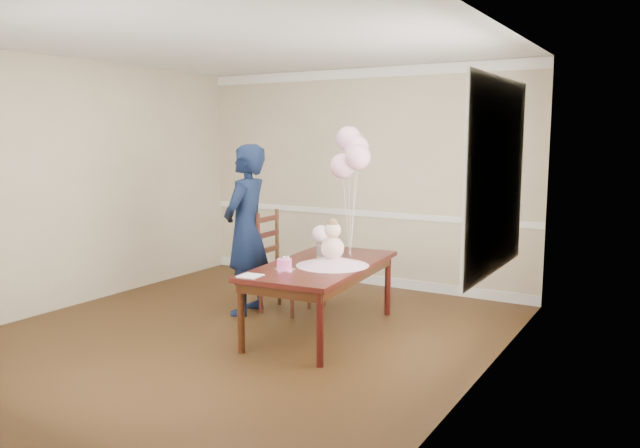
# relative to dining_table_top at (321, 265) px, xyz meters

# --- Properties ---
(floor) EXTENTS (4.50, 5.00, 0.00)m
(floor) POSITION_rel_dining_table_top_xyz_m (-0.61, -0.50, -0.65)
(floor) COLOR black
(floor) RESTS_ON ground
(ceiling) EXTENTS (4.50, 5.00, 0.02)m
(ceiling) POSITION_rel_dining_table_top_xyz_m (-0.61, -0.50, 2.05)
(ceiling) COLOR silver
(ceiling) RESTS_ON wall_back
(wall_back) EXTENTS (4.50, 0.02, 2.70)m
(wall_back) POSITION_rel_dining_table_top_xyz_m (-0.61, 2.00, 0.70)
(wall_back) COLOR #BEAD8C
(wall_back) RESTS_ON floor
(wall_left) EXTENTS (0.02, 5.00, 2.70)m
(wall_left) POSITION_rel_dining_table_top_xyz_m (-2.86, -0.50, 0.70)
(wall_left) COLOR #BEAD8C
(wall_left) RESTS_ON floor
(wall_right) EXTENTS (0.02, 5.00, 2.70)m
(wall_right) POSITION_rel_dining_table_top_xyz_m (1.64, -0.50, 0.70)
(wall_right) COLOR #BEAD8C
(wall_right) RESTS_ON floor
(chair_rail_trim) EXTENTS (4.50, 0.02, 0.07)m
(chair_rail_trim) POSITION_rel_dining_table_top_xyz_m (-0.61, 1.99, 0.25)
(chair_rail_trim) COLOR white
(chair_rail_trim) RESTS_ON wall_back
(crown_molding) EXTENTS (4.50, 0.02, 0.12)m
(crown_molding) POSITION_rel_dining_table_top_xyz_m (-0.61, 1.99, 1.98)
(crown_molding) COLOR white
(crown_molding) RESTS_ON wall_back
(baseboard_trim) EXTENTS (4.50, 0.02, 0.12)m
(baseboard_trim) POSITION_rel_dining_table_top_xyz_m (-0.61, 1.99, -0.59)
(baseboard_trim) COLOR white
(baseboard_trim) RESTS_ON floor
(window_frame) EXTENTS (0.02, 1.66, 1.56)m
(window_frame) POSITION_rel_dining_table_top_xyz_m (1.62, 0.00, 0.90)
(window_frame) COLOR white
(window_frame) RESTS_ON wall_right
(window_blinds) EXTENTS (0.01, 1.50, 1.40)m
(window_blinds) POSITION_rel_dining_table_top_xyz_m (1.60, 0.00, 0.90)
(window_blinds) COLOR white
(window_blinds) RESTS_ON wall_right
(dining_table_top) EXTENTS (1.05, 1.87, 0.04)m
(dining_table_top) POSITION_rel_dining_table_top_xyz_m (0.00, 0.00, 0.00)
(dining_table_top) COLOR black
(dining_table_top) RESTS_ON table_leg_fl
(table_apron) EXTENTS (0.96, 1.77, 0.09)m
(table_apron) POSITION_rel_dining_table_top_xyz_m (0.00, 0.00, -0.07)
(table_apron) COLOR black
(table_apron) RESTS_ON table_leg_fl
(table_leg_fl) EXTENTS (0.07, 0.07, 0.63)m
(table_leg_fl) POSITION_rel_dining_table_top_xyz_m (-0.30, -0.86, -0.34)
(table_leg_fl) COLOR black
(table_leg_fl) RESTS_ON floor
(table_leg_fr) EXTENTS (0.07, 0.07, 0.63)m
(table_leg_fr) POSITION_rel_dining_table_top_xyz_m (0.45, -0.79, -0.34)
(table_leg_fr) COLOR black
(table_leg_fr) RESTS_ON floor
(table_leg_bl) EXTENTS (0.07, 0.07, 0.63)m
(table_leg_bl) POSITION_rel_dining_table_top_xyz_m (-0.45, 0.79, -0.34)
(table_leg_bl) COLOR black
(table_leg_bl) RESTS_ON floor
(table_leg_br) EXTENTS (0.07, 0.07, 0.63)m
(table_leg_br) POSITION_rel_dining_table_top_xyz_m (0.30, 0.86, -0.34)
(table_leg_br) COLOR black
(table_leg_br) RESTS_ON floor
(baby_skirt) EXTENTS (0.74, 0.74, 0.09)m
(baby_skirt) POSITION_rel_dining_table_top_xyz_m (0.14, -0.03, 0.07)
(baby_skirt) COLOR #D69DB2
(baby_skirt) RESTS_ON dining_table_top
(baby_torso) EXTENTS (0.22, 0.22, 0.22)m
(baby_torso) POSITION_rel_dining_table_top_xyz_m (0.14, -0.03, 0.18)
(baby_torso) COLOR pink
(baby_torso) RESTS_ON baby_skirt
(baby_head) EXTENTS (0.15, 0.15, 0.15)m
(baby_head) POSITION_rel_dining_table_top_xyz_m (0.14, -0.03, 0.36)
(baby_head) COLOR beige
(baby_head) RESTS_ON baby_torso
(baby_hair) EXTENTS (0.11, 0.11, 0.11)m
(baby_hair) POSITION_rel_dining_table_top_xyz_m (0.14, -0.03, 0.41)
(baby_hair) COLOR brown
(baby_hair) RESTS_ON baby_head
(cake_platter) EXTENTS (0.21, 0.21, 0.01)m
(cake_platter) POSITION_rel_dining_table_top_xyz_m (-0.14, -0.42, 0.03)
(cake_platter) COLOR silver
(cake_platter) RESTS_ON dining_table_top
(birthday_cake) EXTENTS (0.15, 0.15, 0.09)m
(birthday_cake) POSITION_rel_dining_table_top_xyz_m (-0.14, -0.42, 0.07)
(birthday_cake) COLOR #FF50AF
(birthday_cake) RESTS_ON cake_platter
(cake_flower_a) EXTENTS (0.03, 0.03, 0.03)m
(cake_flower_a) POSITION_rel_dining_table_top_xyz_m (-0.14, -0.42, 0.13)
(cake_flower_a) COLOR white
(cake_flower_a) RESTS_ON birthday_cake
(cake_flower_b) EXTENTS (0.03, 0.03, 0.03)m
(cake_flower_b) POSITION_rel_dining_table_top_xyz_m (-0.12, -0.40, 0.13)
(cake_flower_b) COLOR white
(cake_flower_b) RESTS_ON birthday_cake
(rose_vase_near) EXTENTS (0.10, 0.10, 0.14)m
(rose_vase_near) POSITION_rel_dining_table_top_xyz_m (-0.16, 0.26, 0.09)
(rose_vase_near) COLOR silver
(rose_vase_near) RESTS_ON dining_table_top
(roses_near) EXTENTS (0.17, 0.17, 0.17)m
(roses_near) POSITION_rel_dining_table_top_xyz_m (-0.16, 0.26, 0.26)
(roses_near) COLOR silver
(roses_near) RESTS_ON rose_vase_near
(napkin) EXTENTS (0.20, 0.20, 0.01)m
(napkin) POSITION_rel_dining_table_top_xyz_m (-0.25, -0.79, 0.03)
(napkin) COLOR silver
(napkin) RESTS_ON dining_table_top
(balloon_weight) EXTENTS (0.04, 0.04, 0.02)m
(balloon_weight) POSITION_rel_dining_table_top_xyz_m (0.05, 0.50, 0.03)
(balloon_weight) COLOR silver
(balloon_weight) RESTS_ON dining_table_top
(balloon_a) EXTENTS (0.25, 0.25, 0.25)m
(balloon_a) POSITION_rel_dining_table_top_xyz_m (-0.04, 0.49, 0.92)
(balloon_a) COLOR #FFB4CB
(balloon_a) RESTS_ON balloon_ribbon_a
(balloon_b) EXTENTS (0.25, 0.25, 0.25)m
(balloon_b) POSITION_rel_dining_table_top_xyz_m (0.14, 0.46, 1.01)
(balloon_b) COLOR #FFB4CA
(balloon_b) RESTS_ON balloon_ribbon_b
(balloon_c) EXTENTS (0.25, 0.25, 0.25)m
(balloon_c) POSITION_rel_dining_table_top_xyz_m (0.06, 0.59, 1.10)
(balloon_c) COLOR #FFB4D2
(balloon_c) RESTS_ON balloon_ribbon_c
(balloon_d) EXTENTS (0.25, 0.25, 0.25)m
(balloon_d) POSITION_rel_dining_table_top_xyz_m (-0.04, 0.60, 1.19)
(balloon_d) COLOR #F4ADD3
(balloon_d) RESTS_ON balloon_ribbon_d
(balloon_ribbon_a) EXTENTS (0.08, 0.01, 0.75)m
(balloon_ribbon_a) POSITION_rel_dining_table_top_xyz_m (0.00, 0.50, 0.41)
(balloon_ribbon_a) COLOR silver
(balloon_ribbon_a) RESTS_ON balloon_weight
(balloon_ribbon_b) EXTENTS (0.10, 0.04, 0.84)m
(balloon_ribbon_b) POSITION_rel_dining_table_top_xyz_m (0.09, 0.48, 0.45)
(balloon_ribbon_b) COLOR white
(balloon_ribbon_b) RESTS_ON balloon_weight
(balloon_ribbon_c) EXTENTS (0.01, 0.09, 0.93)m
(balloon_ribbon_c) POSITION_rel_dining_table_top_xyz_m (0.05, 0.55, 0.50)
(balloon_ribbon_c) COLOR white
(balloon_ribbon_c) RESTS_ON balloon_weight
(balloon_ribbon_d) EXTENTS (0.08, 0.09, 1.02)m
(balloon_ribbon_d) POSITION_rel_dining_table_top_xyz_m (0.01, 0.55, 0.54)
(balloon_ribbon_d) COLOR silver
(balloon_ribbon_d) RESTS_ON balloon_weight
(dining_chair_seat) EXTENTS (0.49, 0.49, 0.05)m
(dining_chair_seat) POSITION_rel_dining_table_top_xyz_m (-0.70, 0.43, -0.18)
(dining_chair_seat) COLOR #3C1A10
(dining_chair_seat) RESTS_ON chair_leg_fl
(chair_leg_fl) EXTENTS (0.04, 0.04, 0.45)m
(chair_leg_fl) POSITION_rel_dining_table_top_xyz_m (-0.88, 0.23, -0.43)
(chair_leg_fl) COLOR #39150F
(chair_leg_fl) RESTS_ON floor
(chair_leg_fr) EXTENTS (0.04, 0.04, 0.45)m
(chair_leg_fr) POSITION_rel_dining_table_top_xyz_m (-0.50, 0.25, -0.43)
(chair_leg_fr) COLOR #3D1B10
(chair_leg_fr) RESTS_ON floor
(chair_leg_bl) EXTENTS (0.04, 0.04, 0.45)m
(chair_leg_bl) POSITION_rel_dining_table_top_xyz_m (-0.90, 0.60, -0.43)
(chair_leg_bl) COLOR #36190E
(chair_leg_bl) RESTS_ON floor
(chair_leg_br) EXTENTS (0.04, 0.04, 0.45)m
(chair_leg_br) POSITION_rel_dining_table_top_xyz_m (-0.52, 0.62, -0.43)
(chair_leg_br) COLOR #3E1E10
(chair_leg_br) RESTS_ON floor
(chair_back_post_l) EXTENTS (0.04, 0.04, 0.59)m
(chair_back_post_l) POSITION_rel_dining_table_top_xyz_m (-0.90, 0.22, 0.13)
(chair_back_post_l) COLOR black
(chair_back_post_l) RESTS_ON dining_chair_seat
(chair_back_post_r) EXTENTS (0.04, 0.04, 0.59)m
(chair_back_post_r) POSITION_rel_dining_table_top_xyz_m (-0.92, 0.60, 0.13)
(chair_back_post_r) COLOR #3E2411
(chair_back_post_r) RESTS_ON dining_chair_seat
(chair_slat_low) EXTENTS (0.05, 0.42, 0.05)m
(chair_slat_low) POSITION_rel_dining_table_top_xyz_m (-0.91, 0.41, 0.00)
(chair_slat_low) COLOR #3B1D10
(chair_slat_low) RESTS_ON dining_chair_seat
(chair_slat_mid) EXTENTS (0.05, 0.42, 0.05)m
(chair_slat_mid) POSITION_rel_dining_table_top_xyz_m (-0.91, 0.41, 0.17)
(chair_slat_mid) COLOR #36120E
(chair_slat_mid) RESTS_ON dining_chair_seat
(chair_slat_top) EXTENTS (0.05, 0.42, 0.05)m
(chair_slat_top) POSITION_rel_dining_table_top_xyz_m (-0.91, 0.41, 0.34)
(chair_slat_top) COLOR #39160F
(chair_slat_top) RESTS_ON dining_chair_seat
(woman) EXTENTS (0.52, 0.71, 1.79)m
(woman) POSITION_rel_dining_table_top_xyz_m (-1.02, 0.18, 0.24)
(woman) COLOR black
(woman) RESTS_ON floor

